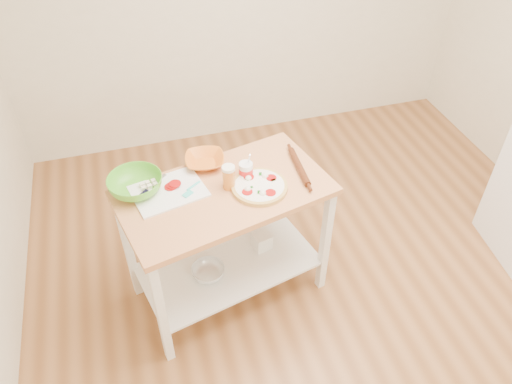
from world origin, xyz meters
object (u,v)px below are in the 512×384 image
Objects in this scene: knife at (146,191)px; shelf_bin at (262,240)px; green_bowl at (135,185)px; yogurt_tub at (246,170)px; spatula at (191,189)px; rolling_pin at (299,167)px; cutting_board at (168,191)px; shelf_glass_bowl at (208,272)px; orange_bowl at (205,161)px; pizza at (259,186)px; beer_pint at (229,177)px; prep_island at (226,221)px.

shelf_bin is (0.68, -0.02, -0.60)m from knife.
yogurt_tub is at bearing -4.72° from green_bowl.
spatula is 0.66m from rolling_pin.
cutting_board is 0.12m from knife.
yogurt_tub reaches higher than shelf_glass_bowl.
yogurt_tub reaches higher than knife.
orange_bowl is 2.09× the size of shelf_bin.
beer_pint reaches higher than pizza.
prep_island is 3.88× the size of rolling_pin.
yogurt_tub is at bearing -27.21° from spatula.
green_bowl reaches higher than prep_island.
shelf_bin reaches higher than shelf_glass_bowl.
orange_bowl is (-0.25, 0.31, 0.01)m from pizza.
shelf_bin is at bearing -3.81° from green_bowl.
beer_pint reaches higher than prep_island.
shelf_glass_bowl is at bearing -169.15° from rolling_pin.
yogurt_tub reaches higher than shelf_bin.
prep_island is at bearing -15.31° from green_bowl.
yogurt_tub is 0.33m from rolling_pin.
orange_bowl is at bearing 138.61° from yogurt_tub.
beer_pint reaches higher than spatula.
beer_pint is at bearing -22.64° from cutting_board.
green_bowl is 0.53m from beer_pint.
rolling_pin is (0.48, 0.06, 0.27)m from prep_island.
yogurt_tub reaches higher than beer_pint.
prep_island is 0.52m from knife.
orange_bowl is 0.71m from shelf_bin.
rolling_pin is at bearing -6.26° from shelf_bin.
green_bowl is at bearing 175.28° from yogurt_tub.
orange_bowl is at bearing 159.02° from rolling_pin.
shelf_bin is (0.57, 0.01, -0.59)m from cutting_board.
spatula is 0.36× the size of rolling_pin.
green_bowl is at bearing 167.38° from beer_pint.
beer_pint is 0.71m from shelf_glass_bowl.
green_bowl is 0.64m from yogurt_tub.
green_bowl is (-0.48, 0.13, 0.30)m from prep_island.
shelf_glass_bowl is at bearing -105.33° from orange_bowl.
knife is at bearing 156.93° from cutting_board.
pizza is 0.64m from knife.
pizza reaches higher than shelf_bin.
green_bowl is at bearing 150.28° from shelf_glass_bowl.
prep_island reaches higher than shelf_glass_bowl.
green_bowl is (-0.30, 0.09, 0.03)m from spatula.
shelf_bin is (0.10, 0.00, -0.63)m from yogurt_tub.
shelf_glass_bowl is at bearing -102.21° from spatula.
yogurt_tub is at bearing 176.28° from rolling_pin.
spatula is 0.74m from shelf_bin.
beer_pint is at bearing 23.25° from shelf_glass_bowl.
orange_bowl reaches higher than spatula.
prep_island is 0.33m from pizza.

